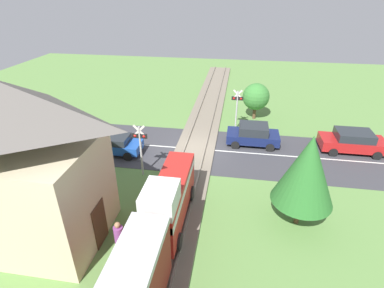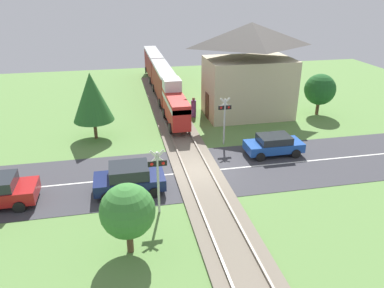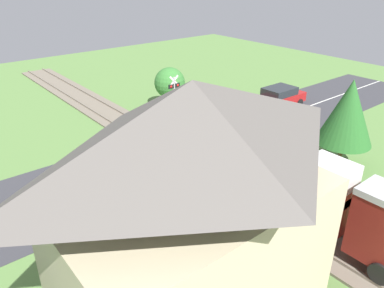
% 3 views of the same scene
% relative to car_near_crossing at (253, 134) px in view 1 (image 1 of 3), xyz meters
% --- Properties ---
extents(ground_plane, '(60.00, 60.00, 0.00)m').
position_rel_car_near_crossing_xyz_m(ground_plane, '(4.04, 1.44, -0.80)').
color(ground_plane, '#5B8442').
extents(road_surface, '(48.00, 6.40, 0.02)m').
position_rel_car_near_crossing_xyz_m(road_surface, '(4.04, 1.44, -0.79)').
color(road_surface, '#38383D').
rests_on(road_surface, ground_plane).
extents(track_bed, '(2.80, 48.00, 0.24)m').
position_rel_car_near_crossing_xyz_m(track_bed, '(4.04, 1.44, -0.74)').
color(track_bed, '#756B5B').
rests_on(track_bed, ground_plane).
extents(car_near_crossing, '(3.76, 2.04, 1.55)m').
position_rel_car_near_crossing_xyz_m(car_near_crossing, '(0.00, 0.00, 0.00)').
color(car_near_crossing, '#141E4C').
rests_on(car_near_crossing, ground_plane).
extents(car_far_side, '(3.71, 1.84, 1.33)m').
position_rel_car_near_crossing_xyz_m(car_far_side, '(9.49, 2.88, -0.09)').
color(car_far_side, '#1E4CA8').
rests_on(car_far_side, ground_plane).
extents(car_behind_queue, '(4.32, 2.07, 1.55)m').
position_rel_car_near_crossing_xyz_m(car_behind_queue, '(-6.86, 0.00, 0.01)').
color(car_behind_queue, '#A81919').
rests_on(car_behind_queue, ground_plane).
extents(crossing_signal_west_approach, '(0.90, 0.18, 3.39)m').
position_rel_car_near_crossing_xyz_m(crossing_signal_west_approach, '(1.31, -2.30, 1.35)').
color(crossing_signal_west_approach, '#B7B7B7').
rests_on(crossing_signal_west_approach, ground_plane).
extents(crossing_signal_east_approach, '(0.90, 0.18, 3.39)m').
position_rel_car_near_crossing_xyz_m(crossing_signal_east_approach, '(6.77, 5.18, 1.35)').
color(crossing_signal_east_approach, '#B7B7B7').
rests_on(crossing_signal_east_approach, ground_plane).
extents(station_building, '(7.48, 4.85, 7.57)m').
position_rel_car_near_crossing_xyz_m(station_building, '(10.41, 10.78, 2.91)').
color(station_building, '#C6B793').
rests_on(station_building, ground_plane).
extents(pedestrian_by_station, '(0.42, 0.42, 1.68)m').
position_rel_car_near_crossing_xyz_m(pedestrian_by_station, '(5.88, 11.22, -0.03)').
color(pedestrian_by_station, '#7F3D84').
rests_on(pedestrian_by_station, ground_plane).
extents(tree_roadside_hedge, '(2.85, 2.85, 4.81)m').
position_rel_car_near_crossing_xyz_m(tree_roadside_hedge, '(-2.03, 8.08, 2.29)').
color(tree_roadside_hedge, brown).
rests_on(tree_roadside_hedge, ground_plane).
extents(tree_beyond_track, '(2.28, 2.28, 3.14)m').
position_rel_car_near_crossing_xyz_m(tree_beyond_track, '(-0.24, -4.97, 1.19)').
color(tree_beyond_track, brown).
rests_on(tree_beyond_track, ground_plane).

